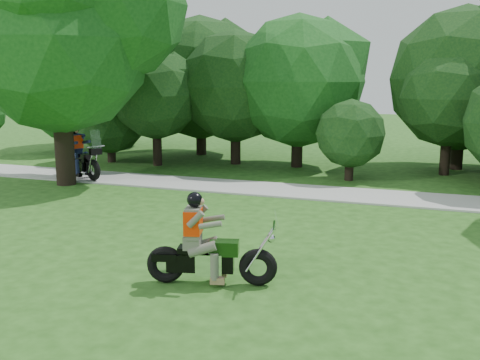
# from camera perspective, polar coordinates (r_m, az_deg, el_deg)

# --- Properties ---
(ground) EXTENTS (100.00, 100.00, 0.00)m
(ground) POSITION_cam_1_polar(r_m,az_deg,el_deg) (10.09, 8.43, -11.23)
(ground) COLOR #234C15
(ground) RESTS_ON ground
(walkway) EXTENTS (60.00, 2.20, 0.06)m
(walkway) POSITION_cam_1_polar(r_m,az_deg,el_deg) (17.68, 13.53, -1.69)
(walkway) COLOR #AAAAA4
(walkway) RESTS_ON ground
(tree_line) EXTENTS (40.14, 11.66, 7.36)m
(tree_line) POSITION_cam_1_polar(r_m,az_deg,el_deg) (23.30, 22.42, 9.43)
(tree_line) COLOR black
(tree_line) RESTS_ON ground
(big_tree_west) EXTENTS (8.64, 6.56, 9.96)m
(big_tree_west) POSITION_cam_1_polar(r_m,az_deg,el_deg) (20.30, -18.44, 15.90)
(big_tree_west) COLOR black
(big_tree_west) RESTS_ON ground
(chopper_motorcycle) EXTENTS (2.41, 1.02, 1.75)m
(chopper_motorcycle) POSITION_cam_1_polar(r_m,az_deg,el_deg) (9.93, -3.77, -7.53)
(chopper_motorcycle) COLOR black
(chopper_motorcycle) RESTS_ON ground
(touring_motorcycle) EXTENTS (2.43, 1.52, 1.95)m
(touring_motorcycle) POSITION_cam_1_polar(r_m,az_deg,el_deg) (21.15, -16.88, 2.20)
(touring_motorcycle) COLOR black
(touring_motorcycle) RESTS_ON walkway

